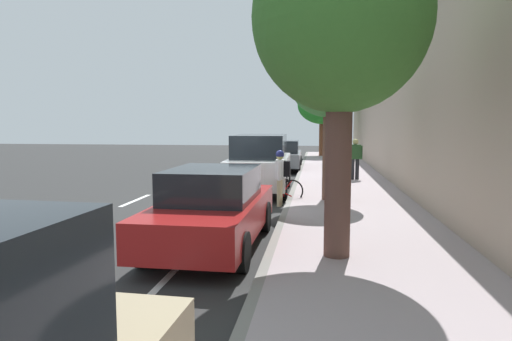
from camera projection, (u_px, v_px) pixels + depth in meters
The scene contains 15 objects.
ground at pixel (236, 202), 13.42m from camera, with size 71.26×71.26×0.00m, color #2B2B2B.
sidewalk at pixel (352, 202), 12.94m from camera, with size 3.48×44.54×0.16m, color #A6969B.
curb_edge at pixel (290, 201), 13.19m from camera, with size 0.16×44.54×0.16m, color gray.
lane_stripe_centre at pixel (136, 200), 13.68m from camera, with size 0.14×44.20×0.01m.
lane_stripe_bike_edge at pixel (241, 202), 13.40m from camera, with size 0.12×44.54×0.01m, color white.
building_facade at pixel (427, 111), 12.39m from camera, with size 0.50×44.54×5.45m, color tan.
parked_sedan_red_mid at pixel (213, 208), 8.44m from camera, with size 1.90×4.43×1.52m.
parked_suv_white_far at pixel (260, 163), 15.23m from camera, with size 2.07×4.75×1.99m.
parked_sedan_grey_farthest at pixel (283, 155), 22.68m from camera, with size 1.89×4.43×1.52m.
bicycle_at_curb at pixel (275, 190), 13.22m from camera, with size 1.73×0.47×0.76m.
cyclist_with_backpack at pixel (281, 172), 12.68m from camera, with size 0.41×0.62×1.61m.
street_tree_mid_block at pixel (341, 20), 7.00m from camera, with size 2.84×2.84×5.39m.
street_tree_far_end at pixel (330, 89), 12.56m from camera, with size 2.23×2.23×4.13m.
street_tree_corner at pixel (323, 105), 30.57m from camera, with size 3.49×3.49×4.88m.
pedestrian_on_phone at pixel (355, 157), 17.54m from camera, with size 0.58×0.35×1.61m.
Camera 1 is at (2.41, -13.04, 2.35)m, focal length 31.06 mm.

